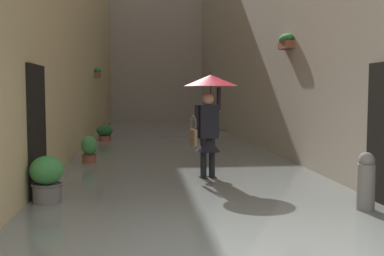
{
  "coord_description": "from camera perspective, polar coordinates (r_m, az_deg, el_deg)",
  "views": [
    {
      "loc": [
        0.95,
        4.32,
        1.76
      ],
      "look_at": [
        -0.14,
        -5.36,
        0.99
      ],
      "focal_mm": 42.87,
      "sensor_mm": 36.0,
      "label": 1
    }
  ],
  "objects": [
    {
      "name": "ground_plane",
      "position": [
        15.76,
        -2.92,
        -1.9
      ],
      "size": [
        60.0,
        60.0,
        0.0
      ],
      "primitive_type": "plane",
      "color": "#605B56"
    },
    {
      "name": "flood_water",
      "position": [
        15.76,
        -2.92,
        -1.75
      ],
      "size": [
        6.14,
        28.64,
        0.08
      ],
      "primitive_type": "cube",
      "color": "slate",
      "rests_on": "ground_plane"
    },
    {
      "name": "building_facade_far",
      "position": [
        28.28,
        -4.53,
        14.28
      ],
      "size": [
        8.94,
        1.8,
        13.13
      ],
      "primitive_type": "cube",
      "color": "#A89989",
      "rests_on": "ground_plane"
    },
    {
      "name": "person_wading",
      "position": [
        8.88,
        2.17,
        3.09
      ],
      "size": [
        1.06,
        1.06,
        2.16
      ],
      "color": "#2D2319",
      "rests_on": "ground_plane"
    },
    {
      "name": "potted_plant_near_right",
      "position": [
        11.18,
        -12.67,
        -2.69
      ],
      "size": [
        0.37,
        0.37,
        0.73
      ],
      "color": "brown",
      "rests_on": "ground_plane"
    },
    {
      "name": "potted_plant_mid_right",
      "position": [
        16.04,
        -10.8,
        -0.62
      ],
      "size": [
        0.56,
        0.56,
        0.63
      ],
      "color": "#9E563D",
      "rests_on": "ground_plane"
    },
    {
      "name": "potted_plant_far_right",
      "position": [
        7.32,
        -17.62,
        -6.18
      ],
      "size": [
        0.5,
        0.5,
        0.79
      ],
      "color": "#66605B",
      "rests_on": "ground_plane"
    },
    {
      "name": "mooring_bollard",
      "position": [
        6.99,
        20.82,
        -6.53
      ],
      "size": [
        0.25,
        0.25,
        0.91
      ],
      "color": "slate",
      "rests_on": "ground_plane"
    }
  ]
}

